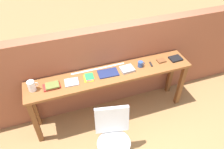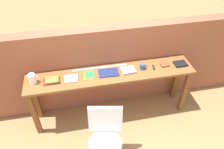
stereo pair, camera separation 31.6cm
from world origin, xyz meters
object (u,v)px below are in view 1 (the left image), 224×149
magazine_cycling (72,82)px  mug (140,64)px  book_repair_rightmost (176,59)px  chair_white_moulded (113,135)px  leather_journal_brown (161,61)px  book_stack_leftmost (52,86)px  pamphlet_pile_colourful (89,78)px  multitool_folded (151,64)px  book_open_centre (108,73)px  pitcher_white (32,86)px

magazine_cycling → mug: (1.06, 0.02, 0.04)m
mug → book_repair_rightmost: size_ratio=0.58×
chair_white_moulded → leather_journal_brown: size_ratio=6.86×
book_stack_leftmost → pamphlet_pile_colourful: book_stack_leftmost is taller
multitool_folded → book_open_centre: bearing=179.0°
magazine_cycling → pamphlet_pile_colourful: 0.25m
pitcher_white → book_stack_leftmost: pitcher_white is taller
book_stack_leftmost → magazine_cycling: 0.27m
pitcher_white → multitool_folded: size_ratio=1.67×
book_stack_leftmost → book_repair_rightmost: size_ratio=1.25×
book_stack_leftmost → pamphlet_pile_colourful: bearing=1.7°
mug → leather_journal_brown: size_ratio=0.85×
mug → leather_journal_brown: 0.37m
magazine_cycling → leather_journal_brown: size_ratio=1.49×
book_stack_leftmost → mug: (1.33, 0.02, 0.02)m
chair_white_moulded → book_repair_rightmost: bearing=30.5°
book_stack_leftmost → book_repair_rightmost: book_stack_leftmost is taller
magazine_cycling → multitool_folded: 1.24m
chair_white_moulded → book_stack_leftmost: (-0.62, 0.78, 0.37)m
book_stack_leftmost → magazine_cycling: bearing=-0.4°
leather_journal_brown → book_stack_leftmost: bearing=177.5°
magazine_cycling → mug: size_ratio=1.76×
chair_white_moulded → book_open_centre: 0.90m
book_open_centre → leather_journal_brown: (0.88, 0.01, 0.00)m
book_repair_rightmost → mug: bearing=176.4°
pamphlet_pile_colourful → multitool_folded: 0.99m
chair_white_moulded → book_stack_leftmost: bearing=128.6°
magazine_cycling → multitool_folded: same height
pamphlet_pile_colourful → leather_journal_brown: leather_journal_brown is taller
pitcher_white → mug: 1.59m
pamphlet_pile_colourful → multitool_folded: size_ratio=1.79×
chair_white_moulded → magazine_cycling: bearing=114.2°
chair_white_moulded → pitcher_white: pitcher_white is taller
magazine_cycling → multitool_folded: size_ratio=1.76×
mug → book_repair_rightmost: 0.61m
multitool_folded → pamphlet_pile_colourful: bearing=179.5°
pitcher_white → book_repair_rightmost: (2.20, -0.02, -0.06)m
magazine_cycling → leather_journal_brown: (1.43, 0.03, 0.00)m
pamphlet_pile_colourful → pitcher_white: bearing=179.5°
magazine_cycling → book_repair_rightmost: (1.67, 0.01, 0.01)m
chair_white_moulded → pamphlet_pile_colourful: 0.87m
chair_white_moulded → leather_journal_brown: (1.08, 0.81, 0.37)m
pitcher_white → mug: pitcher_white is taller
multitool_folded → leather_journal_brown: bearing=6.7°
chair_white_moulded → mug: bearing=47.9°
chair_white_moulded → pamphlet_pile_colourful: (-0.10, 0.79, 0.36)m
magazine_cycling → chair_white_moulded: bearing=-61.6°
pamphlet_pile_colourful → leather_journal_brown: 1.18m
book_open_centre → pamphlet_pile_colourful: bearing=-176.6°
leather_journal_brown → pamphlet_pile_colourful: bearing=177.2°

